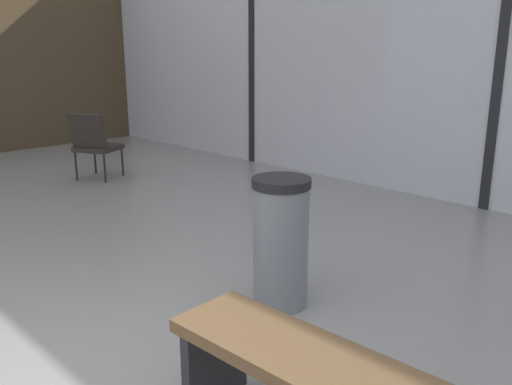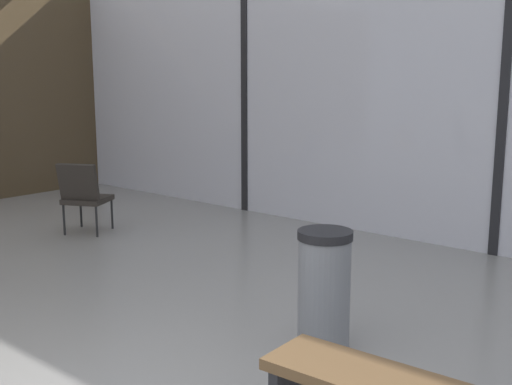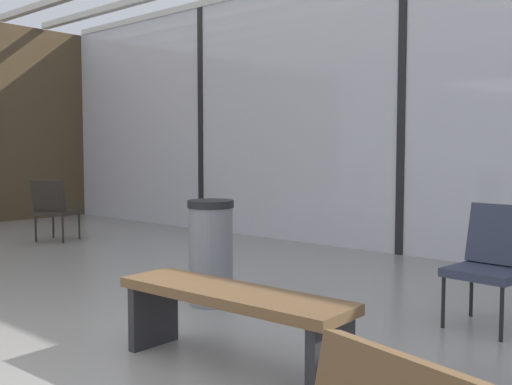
# 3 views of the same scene
# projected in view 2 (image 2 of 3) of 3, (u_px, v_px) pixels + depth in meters

# --- Properties ---
(glass_curtain_wall) EXTENTS (14.00, 0.08, 3.52)m
(glass_curtain_wall) POSITION_uv_depth(u_px,v_px,m) (506.00, 88.00, 6.48)
(glass_curtain_wall) COLOR silver
(glass_curtain_wall) RESTS_ON ground
(window_mullion_0) EXTENTS (0.10, 0.12, 3.52)m
(window_mullion_0) POSITION_uv_depth(u_px,v_px,m) (246.00, 84.00, 8.69)
(window_mullion_0) COLOR black
(window_mullion_0) RESTS_ON ground
(window_mullion_1) EXTENTS (0.10, 0.12, 3.52)m
(window_mullion_1) POSITION_uv_depth(u_px,v_px,m) (506.00, 88.00, 6.48)
(window_mullion_1) COLOR black
(window_mullion_1) RESTS_ON ground
(parked_airplane) EXTENTS (12.30, 4.50, 4.50)m
(parked_airplane) POSITION_uv_depth(u_px,v_px,m) (509.00, 53.00, 11.25)
(parked_airplane) COLOR #B2BCD6
(parked_airplane) RESTS_ON ground
(lounge_chair_4) EXTENTS (0.67, 0.69, 0.87)m
(lounge_chair_4) POSITION_uv_depth(u_px,v_px,m) (84.00, 193.00, 7.58)
(lounge_chair_4) COLOR #28231E
(lounge_chair_4) RESTS_ON ground
(trash_bin) EXTENTS (0.38, 0.38, 0.86)m
(trash_bin) POSITION_uv_depth(u_px,v_px,m) (324.00, 291.00, 4.38)
(trash_bin) COLOR slate
(trash_bin) RESTS_ON ground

